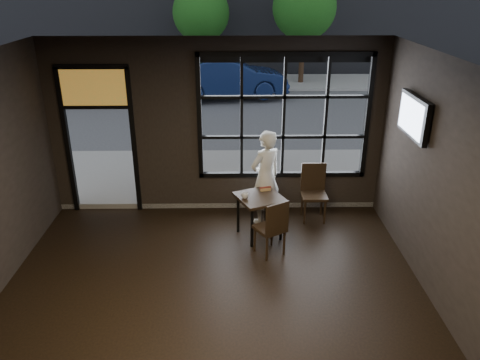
{
  "coord_description": "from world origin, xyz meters",
  "views": [
    {
      "loc": [
        0.29,
        -4.56,
        4.09
      ],
      "look_at": [
        0.4,
        2.2,
        1.15
      ],
      "focal_mm": 35.0,
      "sensor_mm": 36.0,
      "label": 1
    }
  ],
  "objects_px": {
    "cafe_table": "(259,216)",
    "chair_near": "(270,226)",
    "man": "(265,178)",
    "navy_car": "(227,78)"
  },
  "relations": [
    {
      "from": "chair_near",
      "to": "navy_car",
      "type": "height_order",
      "value": "navy_car"
    },
    {
      "from": "cafe_table",
      "to": "chair_near",
      "type": "relative_size",
      "value": 0.79
    },
    {
      "from": "cafe_table",
      "to": "navy_car",
      "type": "distance_m",
      "value": 9.79
    },
    {
      "from": "cafe_table",
      "to": "man",
      "type": "bearing_deg",
      "value": 52.42
    },
    {
      "from": "chair_near",
      "to": "man",
      "type": "bearing_deg",
      "value": -120.64
    },
    {
      "from": "cafe_table",
      "to": "chair_near",
      "type": "xyz_separation_m",
      "value": [
        0.13,
        -0.54,
        0.1
      ]
    },
    {
      "from": "cafe_table",
      "to": "chair_near",
      "type": "bearing_deg",
      "value": -100.12
    },
    {
      "from": "cafe_table",
      "to": "chair_near",
      "type": "height_order",
      "value": "chair_near"
    },
    {
      "from": "man",
      "to": "navy_car",
      "type": "distance_m",
      "value": 9.27
    },
    {
      "from": "navy_car",
      "to": "chair_near",
      "type": "bearing_deg",
      "value": 175.44
    }
  ]
}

